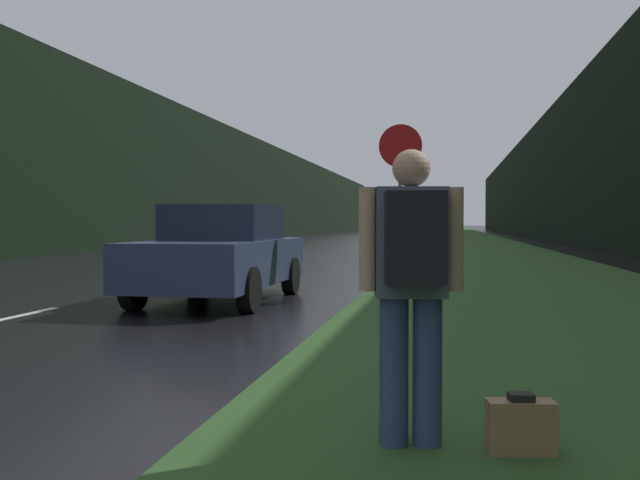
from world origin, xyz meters
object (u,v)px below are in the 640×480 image
hitchhiker_with_backpack (412,277)px  delivery_truck (386,217)px  car_passing_near (221,254)px  stop_sign (400,189)px  suitcase (521,428)px

hitchhiker_with_backpack → delivery_truck: delivery_truck is taller
car_passing_near → delivery_truck: (-4.15, 75.70, 1.23)m
stop_sign → delivery_truck: 74.84m
hitchhiker_with_backpack → car_passing_near: size_ratio=0.40×
stop_sign → hitchhiker_with_backpack: 7.81m
stop_sign → hitchhiker_with_backpack: size_ratio=1.76×
stop_sign → hitchhiker_with_backpack: (0.59, -7.74, -0.86)m
stop_sign → suitcase: 7.99m
stop_sign → car_passing_near: stop_sign is taller
suitcase → car_passing_near: bearing=111.3°
hitchhiker_with_backpack → suitcase: 0.98m
hitchhiker_with_backpack → car_passing_near: bearing=107.4°
suitcase → delivery_truck: delivery_truck is taller
hitchhiker_with_backpack → suitcase: (0.58, 0.01, -0.79)m
suitcase → car_passing_near: size_ratio=0.09×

